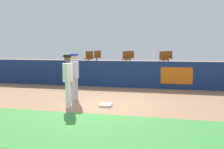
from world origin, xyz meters
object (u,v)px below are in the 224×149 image
(seat_front_left, at_px, (89,57))
(seat_front_center, at_px, (127,58))
(seat_back_center, at_px, (130,57))
(player_runner_visitor, at_px, (74,74))
(seat_front_right, at_px, (164,58))
(seat_back_right, at_px, (168,57))
(player_fielder_home, at_px, (68,77))
(first_base, at_px, (106,105))
(seat_back_left, at_px, (97,56))

(seat_front_left, xyz_separation_m, seat_front_center, (2.24, 0.00, 0.00))
(seat_back_center, bearing_deg, seat_front_center, -88.76)
(player_runner_visitor, xyz_separation_m, seat_front_right, (3.28, 4.94, 0.41))
(seat_front_center, bearing_deg, seat_back_right, 37.61)
(seat_back_right, height_order, seat_front_center, same)
(player_fielder_home, height_order, seat_front_center, seat_front_center)
(seat_front_center, relative_size, seat_back_center, 1.00)
(first_base, xyz_separation_m, seat_front_center, (-0.15, 5.52, 1.41))
(seat_front_center, bearing_deg, seat_front_right, -0.00)
(player_runner_visitor, relative_size, seat_back_left, 2.14)
(first_base, relative_size, player_fielder_home, 0.22)
(seat_back_left, relative_size, seat_front_right, 1.00)
(seat_back_left, distance_m, seat_back_center, 2.21)
(seat_back_left, height_order, seat_front_left, same)
(seat_back_left, distance_m, seat_back_right, 4.59)
(player_runner_visitor, distance_m, seat_back_left, 6.83)
(player_fielder_home, bearing_deg, player_runner_visitor, 172.37)
(seat_back_left, height_order, seat_front_right, same)
(first_base, distance_m, seat_front_center, 5.70)
(player_fielder_home, relative_size, player_runner_visitor, 1.00)
(player_fielder_home, distance_m, seat_back_left, 7.84)
(seat_back_center, bearing_deg, seat_front_right, -40.64)
(seat_back_right, bearing_deg, player_fielder_home, -113.69)
(first_base, height_order, player_fielder_home, player_fielder_home)
(seat_back_center, bearing_deg, seat_back_right, 0.01)
(seat_front_right, bearing_deg, seat_front_center, 180.00)
(player_runner_visitor, distance_m, seat_front_right, 5.94)
(seat_front_center, bearing_deg, seat_back_left, 141.35)
(seat_front_left, bearing_deg, seat_front_right, 0.00)
(player_runner_visitor, xyz_separation_m, seat_back_center, (1.18, 6.74, 0.40))
(seat_back_right, height_order, seat_front_right, same)
(seat_back_right, bearing_deg, seat_front_right, -98.80)
(seat_front_center, distance_m, seat_front_right, 2.06)
(seat_back_right, xyz_separation_m, seat_back_center, (-2.38, -0.00, -0.00))
(first_base, relative_size, player_runner_visitor, 0.22)
(seat_back_right, distance_m, seat_front_center, 2.95)
(first_base, xyz_separation_m, player_fielder_home, (-1.21, -0.41, 1.00))
(seat_front_left, xyz_separation_m, seat_front_right, (4.30, 0.00, 0.00))
(first_base, xyz_separation_m, seat_back_right, (2.19, 7.32, 1.41))
(first_base, height_order, seat_front_left, seat_front_left)
(seat_back_right, bearing_deg, player_runner_visitor, -117.79)
(player_fielder_home, height_order, seat_front_right, seat_front_right)
(seat_front_center, height_order, seat_front_right, same)
(seat_front_right, bearing_deg, seat_back_right, 81.20)
(first_base, bearing_deg, seat_front_right, 70.93)
(player_runner_visitor, bearing_deg, seat_front_left, -169.22)
(first_base, distance_m, seat_front_right, 6.01)
(player_fielder_home, relative_size, seat_front_left, 2.14)
(first_base, xyz_separation_m, seat_front_right, (1.91, 5.52, 1.41))
(seat_back_center, bearing_deg, seat_front_left, -140.70)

